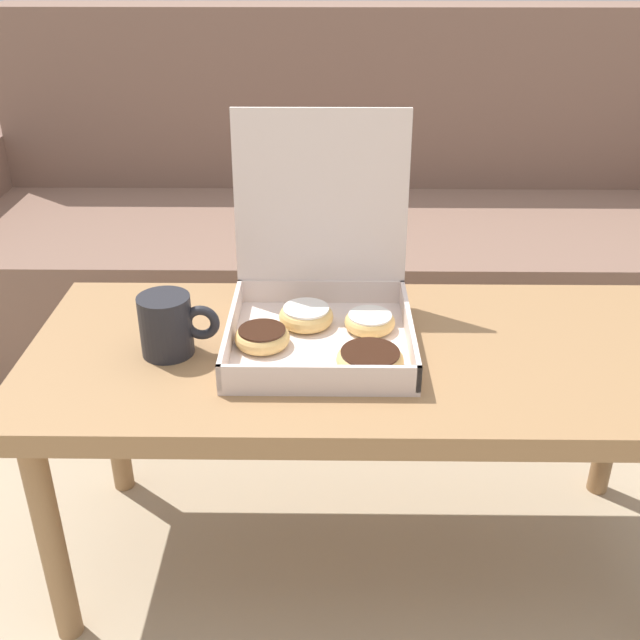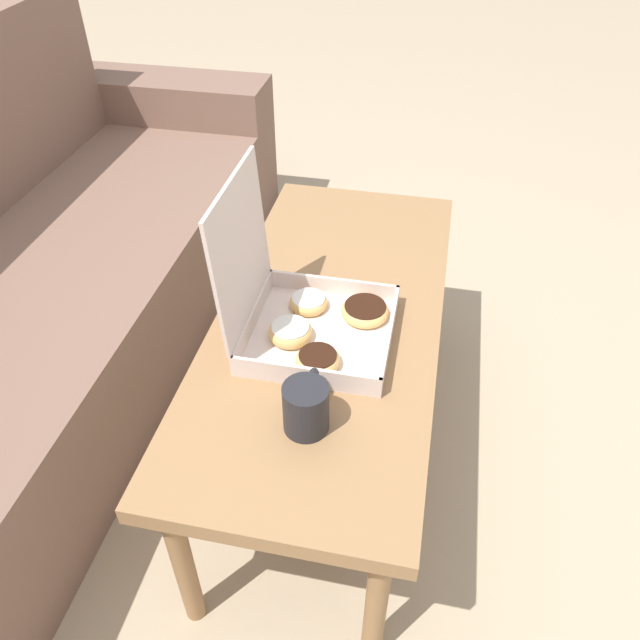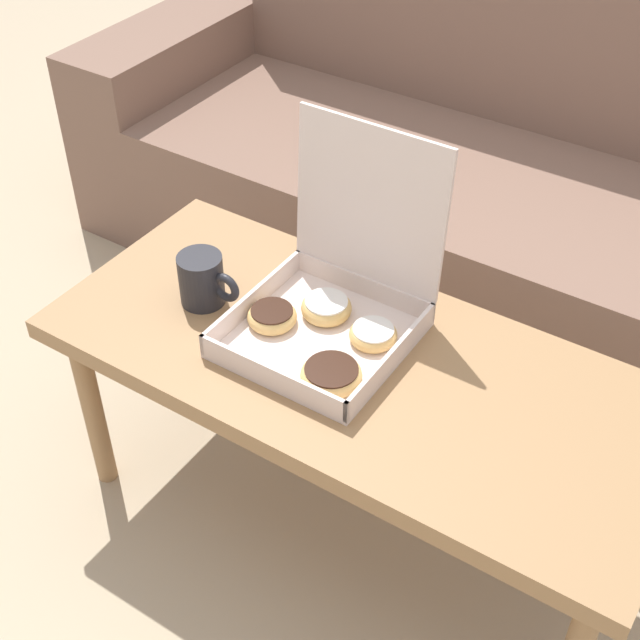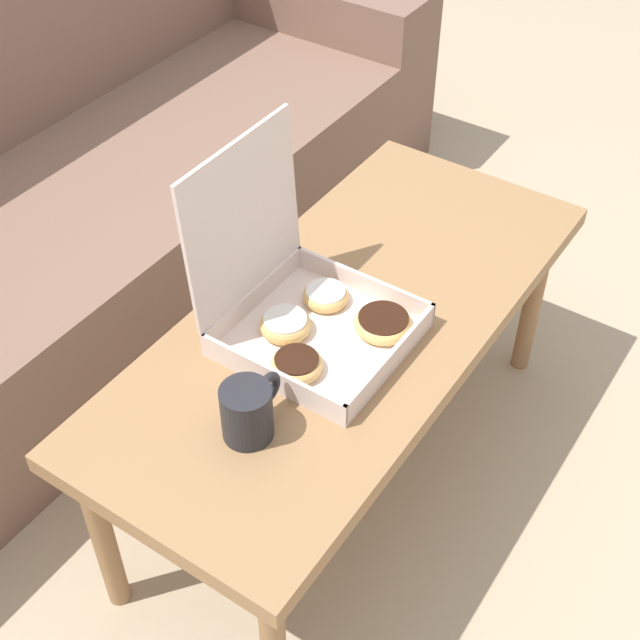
{
  "view_description": "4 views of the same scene",
  "coord_description": "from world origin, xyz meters",
  "px_view_note": "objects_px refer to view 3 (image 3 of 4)",
  "views": [
    {
      "loc": [
        -0.07,
        -1.25,
        1.12
      ],
      "look_at": [
        -0.09,
        -0.13,
        0.53
      ],
      "focal_mm": 42.0,
      "sensor_mm": 36.0,
      "label": 1
    },
    {
      "loc": [
        -1.1,
        -0.34,
        1.41
      ],
      "look_at": [
        -0.09,
        -0.13,
        0.53
      ],
      "focal_mm": 35.0,
      "sensor_mm": 36.0,
      "label": 2
    },
    {
      "loc": [
        0.59,
        -1.17,
        1.58
      ],
      "look_at": [
        -0.09,
        -0.13,
        0.53
      ],
      "focal_mm": 50.0,
      "sensor_mm": 36.0,
      "label": 3
    },
    {
      "loc": [
        -1.08,
        -0.8,
        1.65
      ],
      "look_at": [
        -0.09,
        -0.13,
        0.53
      ],
      "focal_mm": 50.0,
      "sensor_mm": 36.0,
      "label": 4
    }
  ],
  "objects_px": {
    "coffee_mug": "(203,280)",
    "coffee_table": "(358,379)",
    "couch": "(544,200)",
    "pastry_box": "(333,306)"
  },
  "relations": [
    {
      "from": "coffee_mug",
      "to": "coffee_table",
      "type": "bearing_deg",
      "value": 3.46
    },
    {
      "from": "coffee_table",
      "to": "coffee_mug",
      "type": "xyz_separation_m",
      "value": [
        -0.34,
        -0.02,
        0.1
      ]
    },
    {
      "from": "couch",
      "to": "coffee_mug",
      "type": "relative_size",
      "value": 19.16
    },
    {
      "from": "couch",
      "to": "coffee_mug",
      "type": "xyz_separation_m",
      "value": [
        -0.34,
        -0.97,
        0.22
      ]
    },
    {
      "from": "coffee_table",
      "to": "pastry_box",
      "type": "relative_size",
      "value": 3.21
    },
    {
      "from": "couch",
      "to": "coffee_mug",
      "type": "height_order",
      "value": "couch"
    },
    {
      "from": "couch",
      "to": "coffee_table",
      "type": "height_order",
      "value": "couch"
    },
    {
      "from": "pastry_box",
      "to": "coffee_table",
      "type": "bearing_deg",
      "value": -25.73
    },
    {
      "from": "couch",
      "to": "pastry_box",
      "type": "bearing_deg",
      "value": -95.08
    },
    {
      "from": "coffee_table",
      "to": "coffee_mug",
      "type": "relative_size",
      "value": 8.79
    }
  ]
}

